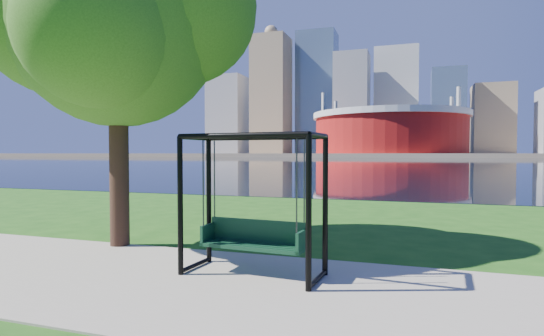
% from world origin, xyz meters
% --- Properties ---
extents(ground, '(900.00, 900.00, 0.00)m').
position_xyz_m(ground, '(0.00, 0.00, 0.00)').
color(ground, '#1E5114').
rests_on(ground, ground).
extents(path, '(120.00, 4.00, 0.03)m').
position_xyz_m(path, '(0.00, -0.50, 0.01)').
color(path, '#9E937F').
rests_on(path, ground).
extents(river, '(900.00, 180.00, 0.02)m').
position_xyz_m(river, '(0.00, 102.00, 0.01)').
color(river, black).
rests_on(river, ground).
extents(far_bank, '(900.00, 228.00, 2.00)m').
position_xyz_m(far_bank, '(0.00, 306.00, 1.00)').
color(far_bank, '#937F60').
rests_on(far_bank, ground).
extents(stadium, '(83.00, 83.00, 32.00)m').
position_xyz_m(stadium, '(-10.00, 235.00, 14.23)').
color(stadium, maroon).
rests_on(stadium, far_bank).
extents(skyline, '(392.00, 66.00, 96.50)m').
position_xyz_m(skyline, '(-4.27, 319.39, 35.89)').
color(skyline, gray).
rests_on(skyline, far_bank).
extents(swing, '(2.33, 1.15, 2.32)m').
position_xyz_m(swing, '(-0.60, 0.19, 1.12)').
color(swing, black).
rests_on(swing, ground).
extents(park_tree, '(5.70, 5.14, 7.07)m').
position_xyz_m(park_tree, '(-4.17, 1.41, 4.91)').
color(park_tree, black).
rests_on(park_tree, ground).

